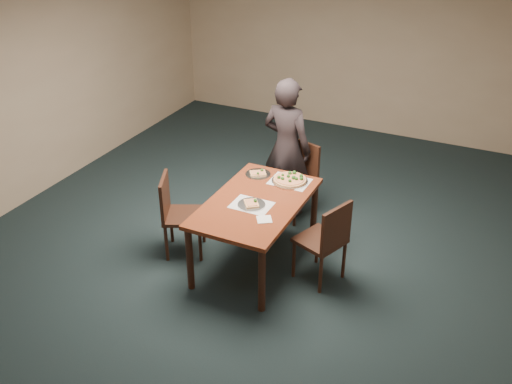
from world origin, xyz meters
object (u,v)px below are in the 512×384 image
at_px(chair_left, 176,211).
at_px(slice_plate_far, 258,174).
at_px(pizza_pan, 290,179).
at_px(chair_right, 326,238).
at_px(diner, 287,148).
at_px(chair_far, 299,175).
at_px(slice_plate_near, 252,204).
at_px(dining_table, 256,208).

relative_size(chair_left, slice_plate_far, 3.25).
bearing_deg(pizza_pan, chair_right, -40.71).
distance_m(chair_right, diner, 1.49).
height_order(chair_left, slice_plate_far, chair_left).
height_order(chair_far, chair_left, same).
height_order(diner, slice_plate_far, diner).
height_order(chair_right, slice_plate_near, chair_right).
distance_m(chair_right, pizza_pan, 0.85).
xyz_separation_m(slice_plate_near, slice_plate_far, (-0.23, 0.63, -0.00)).
bearing_deg(slice_plate_far, pizza_pan, 0.26).
height_order(chair_far, diner, diner).
height_order(dining_table, slice_plate_near, slice_plate_near).
distance_m(chair_left, slice_plate_far, 0.98).
bearing_deg(chair_right, slice_plate_near, -61.52).
relative_size(chair_left, chair_right, 1.00).
height_order(dining_table, chair_far, chair_far).
height_order(dining_table, slice_plate_far, slice_plate_far).
height_order(dining_table, chair_left, chair_left).
bearing_deg(pizza_pan, dining_table, -105.95).
relative_size(diner, slice_plate_near, 6.03).
bearing_deg(slice_plate_near, chair_left, -173.83).
distance_m(diner, slice_plate_near, 1.25).
xyz_separation_m(chair_right, pizza_pan, (-0.62, 0.53, 0.26)).
relative_size(dining_table, chair_left, 1.65).
xyz_separation_m(chair_far, diner, (-0.16, -0.01, 0.33)).
distance_m(dining_table, slice_plate_far, 0.59).
bearing_deg(chair_far, chair_left, -103.51).
distance_m(dining_table, chair_right, 0.78).
bearing_deg(chair_left, pizza_pan, -78.90).
xyz_separation_m(chair_left, chair_right, (1.62, 0.19, 0.00)).
distance_m(dining_table, diner, 1.16).
relative_size(dining_table, chair_far, 1.65).
xyz_separation_m(dining_table, pizza_pan, (0.15, 0.53, 0.12)).
relative_size(diner, slice_plate_far, 6.03).
relative_size(chair_left, diner, 0.54).
distance_m(chair_far, pizza_pan, 0.68).
distance_m(chair_right, slice_plate_far, 1.16).
bearing_deg(diner, slice_plate_near, 104.88).
distance_m(chair_far, slice_plate_near, 1.27).
relative_size(chair_right, pizza_pan, 2.33).
height_order(chair_left, diner, diner).
relative_size(slice_plate_near, slice_plate_far, 1.00).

